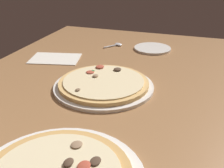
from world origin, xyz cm
name	(u,v)px	position (x,y,z in cm)	size (l,w,h in cm)	color
dining_table	(121,105)	(0.00, 0.00, 2.00)	(150.00, 110.00, 4.00)	#996B42
pizza_main	(104,84)	(-5.24, -7.23, 5.22)	(31.22, 31.22, 3.31)	silver
side_plate	(153,48)	(-47.88, 0.18, 4.45)	(15.89, 15.89, 0.90)	silver
paper_menu	(55,59)	(-23.75, -34.50, 4.15)	(13.10, 19.14, 0.30)	silver
spoon	(117,45)	(-48.04, -16.53, 4.46)	(8.76, 7.45, 1.00)	silver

